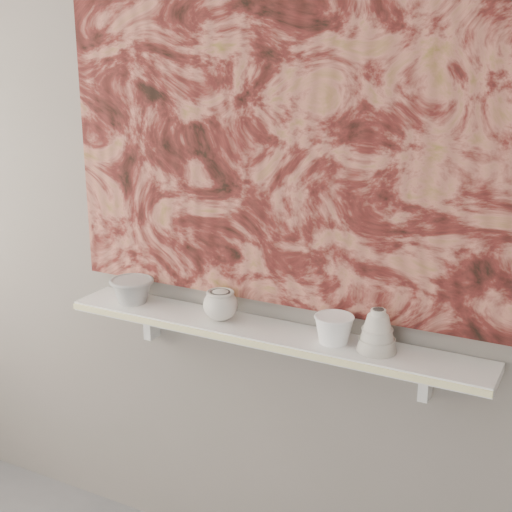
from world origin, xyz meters
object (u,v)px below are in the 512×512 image
Objects in this scene: bell_vessel at (377,330)px; painting at (280,129)px; cup_cream at (220,305)px; bowl_white at (334,329)px; bowl_grey at (132,290)px; shelf at (267,333)px.

painting is at bearing 167.24° from bell_vessel.
painting is 11.67× the size of bell_vessel.
bowl_white is (0.39, 0.00, -0.01)m from cup_cream.
bell_vessel is at bearing 0.00° from bowl_grey.
bell_vessel reaches higher than cup_cream.
cup_cream is at bearing 180.00° from bowl_white.
shelf is 10.89× the size of bell_vessel.
cup_cream is 0.52m from bell_vessel.
painting is at bearing 8.83° from bowl_grey.
shelf is at bearing -90.00° from painting.
bowl_white is at bearing 0.00° from shelf.
bowl_grey is at bearing 180.00° from bell_vessel.
painting reaches higher than shelf.
bell_vessel is at bearing 0.00° from shelf.
bell_vessel is 1.08× the size of bowl_white.
shelf is at bearing 180.00° from bowl_white.
bowl_grey is (-0.52, -0.08, -0.57)m from painting.
bowl_white is (0.22, 0.00, 0.06)m from shelf.
painting is at bearing 90.00° from shelf.
bell_vessel is at bearing -12.76° from painting.
cup_cream is 0.87× the size of bell_vessel.
cup_cream reaches higher than bowl_grey.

